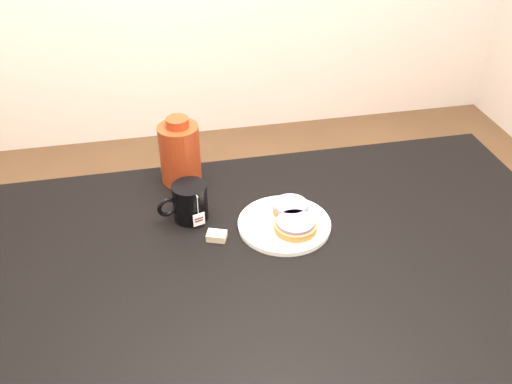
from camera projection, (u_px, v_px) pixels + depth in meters
table at (288, 286)px, 1.33m from camera, size 1.40×0.90×0.75m
plate at (284, 224)px, 1.38m from camera, size 0.22×0.22×0.02m
bagel_back at (291, 208)px, 1.40m from camera, size 0.09×0.09×0.03m
bagel_front at (296, 225)px, 1.35m from camera, size 0.14×0.14×0.03m
mug at (189, 202)px, 1.38m from camera, size 0.14×0.11×0.09m
teabag_pouch at (217, 236)px, 1.34m from camera, size 0.05×0.05×0.02m
bagel_package at (180, 152)px, 1.50m from camera, size 0.14×0.14×0.19m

